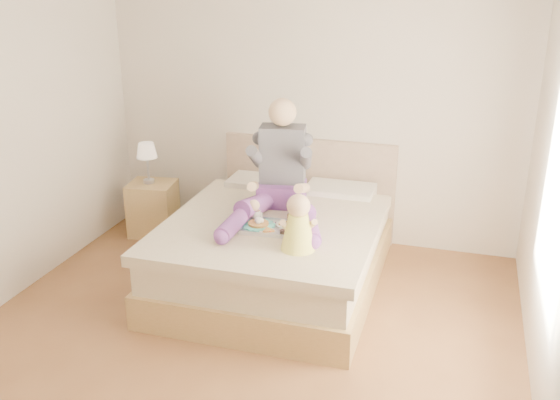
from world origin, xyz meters
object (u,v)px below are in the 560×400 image
(nightstand, at_px, (153,208))
(baby, at_px, (298,227))
(tray, at_px, (269,225))
(adult, at_px, (280,179))
(bed, at_px, (279,245))

(nightstand, relative_size, baby, 1.26)
(tray, bearing_deg, nightstand, 145.52)
(adult, xyz_separation_m, baby, (0.35, -0.70, -0.11))
(bed, distance_m, adult, 0.58)
(adult, height_order, tray, adult)
(adult, distance_m, baby, 0.79)
(bed, xyz_separation_m, adult, (-0.02, 0.08, 0.57))
(bed, bearing_deg, adult, 104.11)
(nightstand, xyz_separation_m, baby, (1.84, -1.19, 0.51))
(nightstand, height_order, tray, tray)
(nightstand, bearing_deg, bed, -28.87)
(bed, relative_size, baby, 5.13)
(bed, height_order, tray, bed)
(bed, relative_size, nightstand, 4.06)
(adult, relative_size, baby, 2.84)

